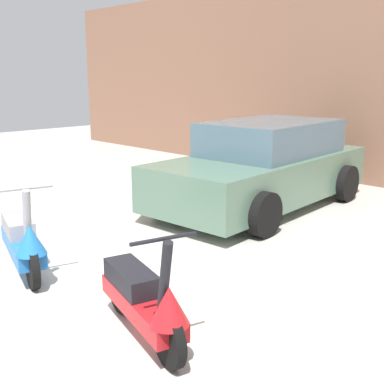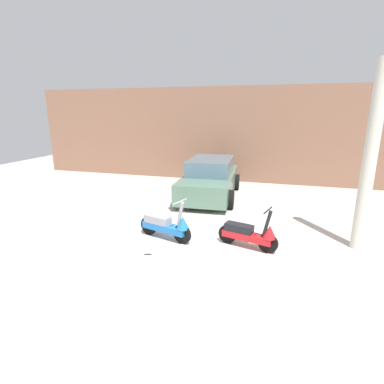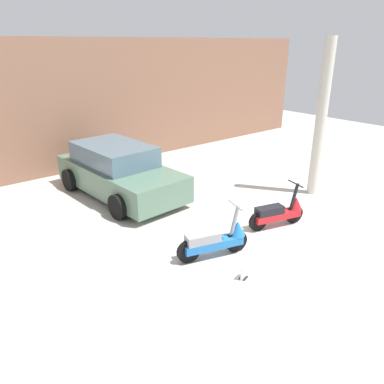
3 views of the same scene
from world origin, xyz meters
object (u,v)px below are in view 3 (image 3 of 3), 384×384
(scooter_front_right, at_px, (279,212))
(placard_near_left_scooter, at_px, (244,273))
(scooter_front_left, at_px, (216,239))
(support_column_side, at_px, (321,120))
(car_rear_left, at_px, (119,171))

(scooter_front_right, height_order, placard_near_left_scooter, scooter_front_right)
(scooter_front_left, height_order, support_column_side, support_column_side)
(support_column_side, bearing_deg, scooter_front_left, -170.01)
(scooter_front_left, xyz_separation_m, placard_near_left_scooter, (-0.12, -0.87, -0.25))
(scooter_front_left, distance_m, support_column_side, 4.72)
(car_rear_left, bearing_deg, scooter_front_right, 21.12)
(placard_near_left_scooter, xyz_separation_m, support_column_side, (4.48, 1.64, 1.92))
(scooter_front_left, bearing_deg, car_rear_left, 104.43)
(placard_near_left_scooter, bearing_deg, scooter_front_right, 23.61)
(scooter_front_left, height_order, placard_near_left_scooter, scooter_front_left)
(car_rear_left, relative_size, placard_near_left_scooter, 16.00)
(scooter_front_right, distance_m, car_rear_left, 4.43)
(support_column_side, bearing_deg, car_rear_left, 141.88)
(scooter_front_right, relative_size, support_column_side, 0.34)
(placard_near_left_scooter, bearing_deg, car_rear_left, 86.95)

